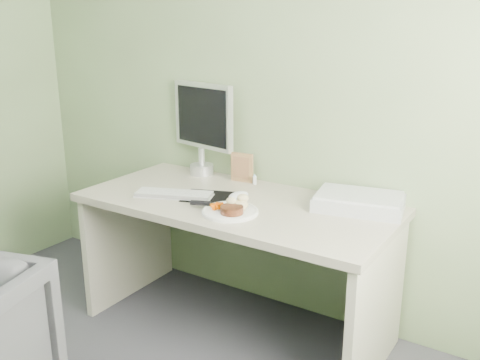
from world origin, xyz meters
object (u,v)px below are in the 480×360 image
Objects in this scene: desk at (236,234)px; plate at (230,212)px; scanner at (359,203)px; monitor at (203,124)px.

plate reaches higher than desk.
scanner is at bearing 38.06° from plate.
plate is at bearing -153.33° from scanner.
desk is at bearing 114.45° from plate.
scanner is 0.78× the size of monitor.
scanner is at bearing 20.69° from desk.
monitor reaches higher than plate.
plate is 0.62m from scanner.
monitor reaches higher than scanner.
desk is at bearing -25.43° from monitor.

